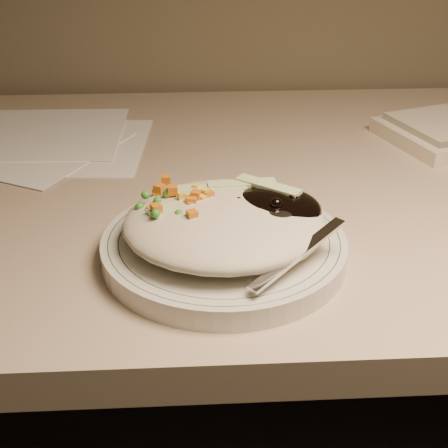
{
  "coord_description": "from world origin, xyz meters",
  "views": [
    {
      "loc": [
        -0.14,
        0.67,
        1.06
      ],
      "look_at": [
        -0.11,
        1.19,
        0.78
      ],
      "focal_mm": 50.0,
      "sensor_mm": 36.0,
      "label": 1
    }
  ],
  "objects": [
    {
      "name": "papers",
      "position": [
        -0.38,
        1.51,
        0.74
      ],
      "size": [
        0.38,
        0.33,
        0.0
      ],
      "color": "white",
      "rests_on": "desk"
    },
    {
      "name": "plate_rim",
      "position": [
        -0.11,
        1.19,
        0.76
      ],
      "size": [
        0.22,
        0.22,
        0.0
      ],
      "color": "#144723",
      "rests_on": "plate"
    },
    {
      "name": "plate",
      "position": [
        -0.11,
        1.19,
        0.75
      ],
      "size": [
        0.24,
        0.24,
        0.02
      ],
      "primitive_type": "cylinder",
      "color": "silver",
      "rests_on": "desk"
    },
    {
      "name": "desk",
      "position": [
        0.0,
        1.38,
        0.54
      ],
      "size": [
        1.4,
        0.7,
        0.74
      ],
      "color": "tan",
      "rests_on": "ground"
    },
    {
      "name": "meal",
      "position": [
        -0.1,
        1.18,
        0.78
      ],
      "size": [
        0.2,
        0.19,
        0.05
      ],
      "color": "beige",
      "rests_on": "plate"
    }
  ]
}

